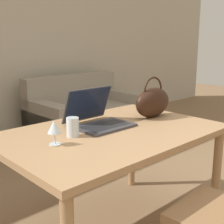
% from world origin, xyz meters
% --- Properties ---
extents(dining_table, '(1.41, 0.94, 0.74)m').
position_xyz_m(dining_table, '(-0.07, 0.64, 0.66)').
color(dining_table, '#A87F56').
rests_on(dining_table, ground_plane).
extents(couch, '(1.49, 0.89, 0.82)m').
position_xyz_m(couch, '(1.22, 2.55, 0.28)').
color(couch, gray).
rests_on(couch, ground_plane).
extents(laptop, '(0.37, 0.35, 0.25)m').
position_xyz_m(laptop, '(-0.05, 0.81, 0.81)').
color(laptop, '#38383D').
rests_on(laptop, dining_table).
extents(drinking_glass, '(0.08, 0.08, 0.12)m').
position_xyz_m(drinking_glass, '(-0.32, 0.71, 0.80)').
color(drinking_glass, silver).
rests_on(drinking_glass, dining_table).
extents(wine_glass, '(0.08, 0.08, 0.14)m').
position_xyz_m(wine_glass, '(-0.48, 0.66, 0.84)').
color(wine_glass, silver).
rests_on(wine_glass, dining_table).
extents(handbag, '(0.34, 0.15, 0.30)m').
position_xyz_m(handbag, '(0.41, 0.69, 0.85)').
color(handbag, black).
rests_on(handbag, dining_table).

